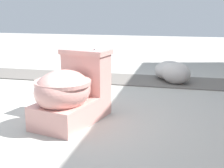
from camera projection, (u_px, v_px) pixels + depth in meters
name	position (u px, v px, depth m)	size (l,w,h in m)	color
ground_plane	(59.00, 112.00, 2.50)	(14.00, 14.00, 0.00)	#A8A59E
gravel_strip	(142.00, 80.00, 3.55)	(0.56, 8.00, 0.01)	#605B56
toilet	(71.00, 93.00, 2.23)	(0.70, 0.51, 0.52)	#E09E93
boulder_near	(169.00, 70.00, 3.59)	(0.38, 0.34, 0.22)	#B7B2AD
boulder_far	(176.00, 73.00, 3.37)	(0.32, 0.25, 0.24)	#B7B2AD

